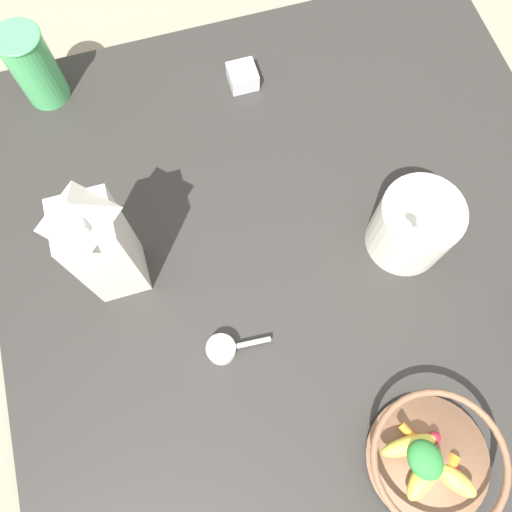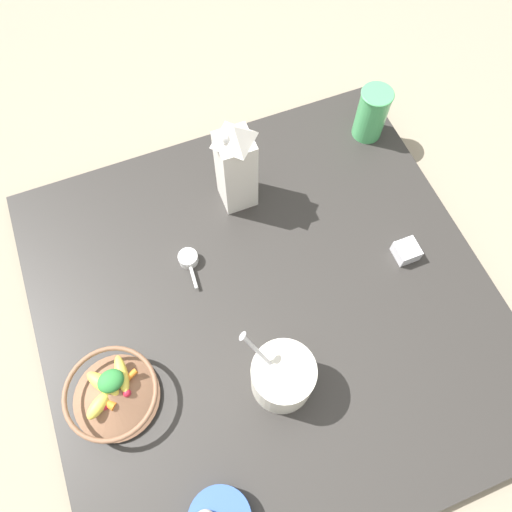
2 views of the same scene
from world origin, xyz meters
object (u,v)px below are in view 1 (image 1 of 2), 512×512
Objects in this scene: milk_carton at (100,245)px; spice_jar at (242,77)px; drinking_cup at (33,66)px; yogurt_tub at (414,225)px; fruit_bowl at (434,460)px.

milk_carton is 5.14× the size of spice_jar.
milk_carton is at bearing -80.69° from drinking_cup.
yogurt_tub is 1.52× the size of drinking_cup.
fruit_bowl is at bearing -47.82° from milk_carton.
drinking_cup is at bearing 99.31° from milk_carton.
spice_jar is at bearing 46.80° from milk_carton.
yogurt_tub is at bearing -9.28° from milk_carton.
milk_carton is 0.48m from yogurt_tub.
yogurt_tub is at bearing 73.49° from fruit_bowl.
drinking_cup is (-0.43, 0.80, 0.04)m from fruit_bowl.
fruit_bowl is 1.30× the size of drinking_cup.
drinking_cup reaches higher than fruit_bowl.
fruit_bowl is 3.66× the size of spice_jar.
drinking_cup is (-0.53, 0.47, 0.01)m from yogurt_tub.
fruit_bowl is 0.72m from spice_jar.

